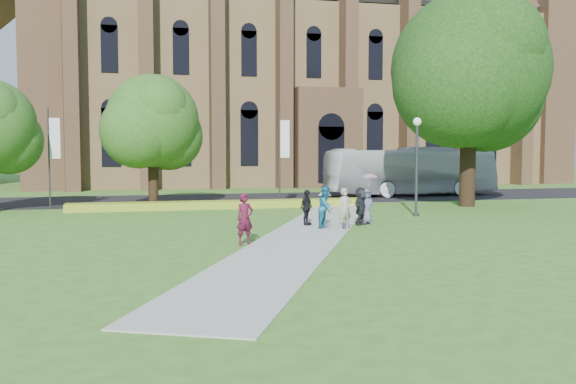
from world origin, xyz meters
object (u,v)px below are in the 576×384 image
object	(u,v)px
streetlamp	(417,154)
pedestrian_0	(245,219)
large_tree	(469,71)
tour_coach	(411,171)

from	to	relation	value
streetlamp	pedestrian_0	xyz separation A→B (m)	(-10.59, -7.88, -2.30)
streetlamp	large_tree	distance (m)	8.73
pedestrian_0	tour_coach	bearing A→B (deg)	33.74
tour_coach	pedestrian_0	bearing A→B (deg)	139.86
large_tree	pedestrian_0	distance (m)	21.60
streetlamp	large_tree	size ratio (longest dim) A/B	0.40
large_tree	pedestrian_0	xyz separation A→B (m)	(-16.09, -12.38, -7.37)
streetlamp	pedestrian_0	size ratio (longest dim) A/B	2.75
pedestrian_0	streetlamp	bearing A→B (deg)	17.86
large_tree	tour_coach	size ratio (longest dim) A/B	1.00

